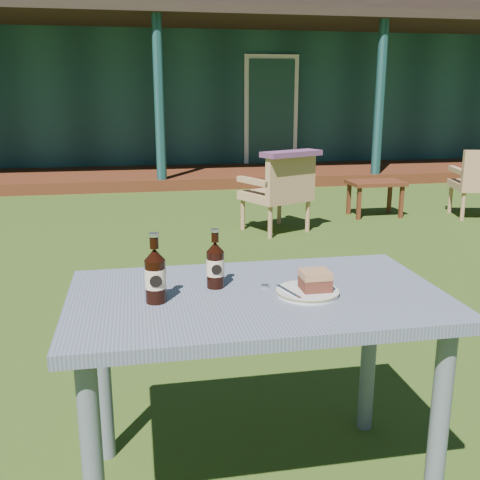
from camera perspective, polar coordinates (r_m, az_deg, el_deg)
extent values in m
plane|color=#334916|center=(3.55, -3.89, -7.65)|extent=(80.00, 80.00, 0.00)
cube|color=#16393A|center=(12.77, -9.20, 14.21)|extent=(15.00, 6.00, 2.60)
cube|color=black|center=(12.85, -9.48, 20.69)|extent=(15.80, 6.80, 0.30)
cube|color=black|center=(12.90, -9.56, 22.45)|extent=(12.00, 3.50, 0.60)
cube|color=#512413|center=(8.96, -8.17, 6.34)|extent=(15.00, 1.80, 0.16)
cube|color=black|center=(8.94, -8.75, 21.55)|extent=(15.40, 2.00, 0.12)
cylinder|color=#16393A|center=(8.07, -8.20, 13.61)|extent=(0.14, 0.14, 2.45)
cylinder|color=#16393A|center=(8.84, 13.98, 13.41)|extent=(0.14, 0.14, 2.45)
cube|color=white|center=(10.03, 3.16, 12.61)|extent=(0.95, 0.06, 2.00)
cube|color=#193D38|center=(10.00, 3.20, 12.60)|extent=(0.80, 0.04, 1.85)
cube|color=slate|center=(1.82, 1.74, -6.01)|extent=(1.20, 0.70, 0.04)
cylinder|color=slate|center=(1.72, -14.71, -21.46)|extent=(0.06, 0.06, 0.68)
cylinder|color=slate|center=(1.93, 19.56, -17.54)|extent=(0.06, 0.06, 0.68)
cylinder|color=slate|center=(2.18, -13.78, -13.15)|extent=(0.06, 0.06, 0.68)
cylinder|color=slate|center=(2.35, 12.95, -11.00)|extent=(0.06, 0.06, 0.68)
cylinder|color=silver|center=(1.81, 6.86, -5.27)|extent=(0.20, 0.20, 0.01)
cylinder|color=olive|center=(1.81, 6.86, -5.12)|extent=(0.20, 0.20, 0.00)
cube|color=#55261B|center=(1.81, 7.63, -4.40)|extent=(0.09, 0.08, 0.04)
cube|color=#A9744B|center=(1.80, 7.66, -3.47)|extent=(0.09, 0.09, 0.02)
cube|color=silver|center=(1.78, 4.96, -5.26)|extent=(0.05, 0.14, 0.00)
cylinder|color=black|center=(1.85, -2.52, -3.03)|extent=(0.06, 0.06, 0.12)
cone|color=black|center=(1.83, -2.55, -0.71)|extent=(0.06, 0.06, 0.03)
cylinder|color=black|center=(1.82, -2.56, 0.31)|extent=(0.02, 0.02, 0.03)
cylinder|color=silver|center=(1.81, -2.57, 0.97)|extent=(0.03, 0.03, 0.01)
cylinder|color=beige|center=(1.84, -2.52, -2.75)|extent=(0.06, 0.06, 0.06)
cylinder|color=black|center=(1.82, -2.39, -3.03)|extent=(0.03, 0.00, 0.03)
cylinder|color=black|center=(1.73, -8.57, -4.17)|extent=(0.06, 0.06, 0.13)
cone|color=black|center=(1.71, -8.68, -1.45)|extent=(0.06, 0.06, 0.04)
cylinder|color=black|center=(1.70, -8.73, -0.25)|extent=(0.03, 0.03, 0.04)
cylinder|color=silver|center=(1.69, -8.76, 0.53)|extent=(0.03, 0.03, 0.01)
cylinder|color=beige|center=(1.73, -8.59, -3.84)|extent=(0.06, 0.06, 0.06)
cylinder|color=black|center=(1.70, -8.54, -4.19)|extent=(0.04, 0.00, 0.04)
cylinder|color=silver|center=(1.86, 2.56, -4.70)|extent=(0.03, 0.03, 0.01)
cube|color=#AB7E55|center=(5.64, 3.61, 4.50)|extent=(0.74, 0.73, 0.08)
cube|color=#AB7E55|center=(5.43, 5.20, 6.51)|extent=(0.55, 0.31, 0.37)
cube|color=#AB7E55|center=(5.79, 5.48, 6.38)|extent=(0.27, 0.48, 0.05)
cube|color=#AB7E55|center=(5.47, 1.44, 5.96)|extent=(0.27, 0.48, 0.05)
cylinder|color=#AB7E55|center=(5.99, 4.02, 3.17)|extent=(0.04, 0.04, 0.32)
cylinder|color=#AB7E55|center=(5.70, 0.29, 2.62)|extent=(0.04, 0.04, 0.32)
cylinder|color=#AB7E55|center=(5.67, 6.89, 2.43)|extent=(0.04, 0.04, 0.32)
cylinder|color=#AB7E55|center=(5.36, 3.08, 1.82)|extent=(0.04, 0.04, 0.32)
cube|color=#AB7E55|center=(6.83, 23.20, 5.11)|extent=(0.68, 0.65, 0.08)
cube|color=#AB7E55|center=(6.74, 21.25, 6.60)|extent=(0.18, 0.50, 0.05)
cylinder|color=#AB7E55|center=(6.99, 20.58, 3.90)|extent=(0.04, 0.04, 0.31)
cylinder|color=#AB7E55|center=(6.57, 21.71, 3.17)|extent=(0.04, 0.04, 0.31)
cube|color=#603458|center=(5.40, 5.25, 8.73)|extent=(0.65, 0.45, 0.05)
cube|color=#512413|center=(6.50, 13.62, 5.67)|extent=(0.60, 0.40, 0.04)
cube|color=#512413|center=(6.29, 11.98, 3.64)|extent=(0.04, 0.04, 0.36)
cube|color=#512413|center=(6.50, 16.07, 3.73)|extent=(0.04, 0.04, 0.36)
cube|color=#512413|center=(6.57, 10.99, 4.13)|extent=(0.04, 0.04, 0.36)
cube|color=#512413|center=(6.77, 14.95, 4.21)|extent=(0.04, 0.04, 0.36)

